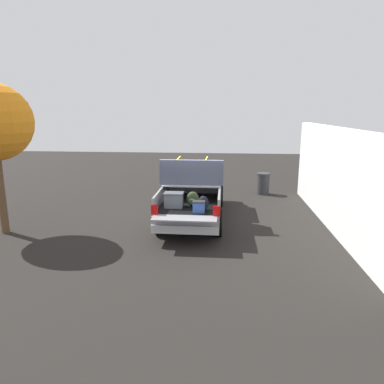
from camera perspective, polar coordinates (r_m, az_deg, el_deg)
The scene contains 4 objects.
ground_plane at distance 12.82m, azimuth 0.25°, elevation -4.20°, with size 40.00×40.00×0.00m, color black.
pickup_truck at distance 12.90m, azimuth 0.38°, elevation 0.31°, with size 6.05×2.08×2.23m.
building_facade at distance 12.37m, azimuth 22.10°, elevation 1.96°, with size 9.84×0.36×3.25m, color white.
trash_can at distance 16.69m, azimuth 11.33°, elevation 1.35°, with size 0.60×0.60×0.98m.
Camera 1 is at (-12.20, -1.08, 3.78)m, focal length 33.28 mm.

